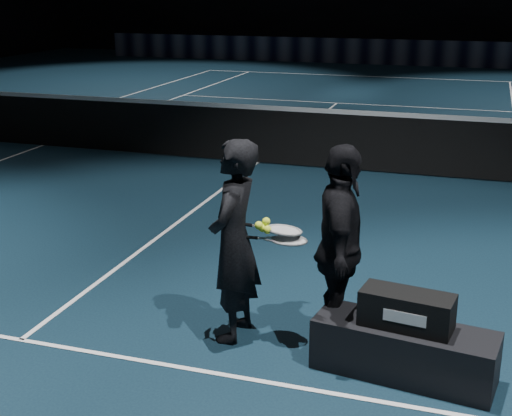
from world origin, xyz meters
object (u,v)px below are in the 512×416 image
at_px(racket_bag, 407,310).
at_px(player_a, 234,241).
at_px(player_bench, 404,351).
at_px(player_b, 340,250).
at_px(racket_upper, 284,230).
at_px(racket_lower, 289,240).
at_px(tennis_balls, 265,227).

relative_size(racket_bag, player_a, 0.40).
bearing_deg(racket_bag, player_bench, 0.00).
height_order(racket_bag, player_b, player_b).
relative_size(player_bench, racket_upper, 1.97).
bearing_deg(racket_upper, racket_bag, -24.90).
bearing_deg(racket_bag, racket_lower, 173.59).
bearing_deg(racket_lower, tennis_balls, 178.53).
relative_size(player_b, racket_upper, 2.46).
bearing_deg(player_bench, tennis_balls, 176.57).
bearing_deg(tennis_balls, racket_lower, 3.72).
bearing_deg(player_bench, racket_bag, 0.00).
bearing_deg(player_a, player_b, 94.97).
distance_m(racket_bag, player_a, 1.46).
height_order(player_b, racket_lower, player_b).
relative_size(player_b, tennis_balls, 13.93).
relative_size(racket_bag, racket_upper, 0.99).
height_order(player_a, tennis_balls, player_a).
relative_size(player_a, tennis_balls, 13.93).
bearing_deg(racket_bag, player_a, 179.72).
relative_size(racket_lower, racket_upper, 1.00).
height_order(player_b, racket_upper, player_b).
xyz_separation_m(player_bench, tennis_balls, (-1.16, 0.24, 0.78)).
distance_m(player_bench, player_a, 1.56).
height_order(player_bench, racket_lower, racket_lower).
bearing_deg(racket_bag, tennis_balls, 176.57).
height_order(player_bench, player_a, player_a).
distance_m(player_bench, player_b, 0.90).
height_order(player_bench, racket_bag, racket_bag).
relative_size(player_bench, tennis_balls, 11.17).
bearing_deg(player_b, racket_lower, 82.53).
bearing_deg(racket_lower, racket_bag, -19.78).
bearing_deg(player_b, player_a, 82.53).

